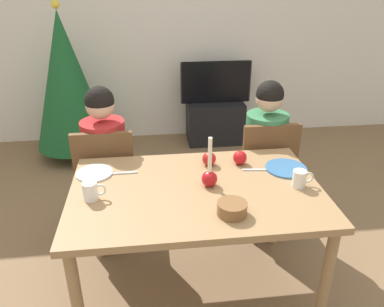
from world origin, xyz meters
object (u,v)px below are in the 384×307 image
Objects in this scene: dining_table at (196,201)px; mug_left at (91,191)px; chair_right at (264,169)px; candle_centerpiece at (209,176)px; tv_stand at (215,122)px; person_right_child at (264,160)px; plate_right at (286,168)px; person_left_child at (107,169)px; christmas_tree at (67,81)px; apple_near_candle at (209,159)px; bowl_walnuts at (232,209)px; tv at (216,82)px; chair_left at (107,178)px; mug_right at (300,179)px; plate_left at (94,173)px; apple_by_left_plate at (240,158)px.

mug_left is at bearing -175.80° from dining_table.
chair_right is 3.04× the size of candle_centerpiece.
person_right_child is at bearing -87.56° from tv_stand.
dining_table is at bearing -164.54° from plate_right.
person_left_child is 1.24m from plate_right.
chair_right is 0.56× the size of christmas_tree.
chair_right is at bearing 35.29° from apple_near_candle.
bowl_walnuts is (-0.45, -0.91, 0.21)m from person_right_child.
tv is at bearing 7.71° from christmas_tree.
candle_centerpiece is at bearing 103.17° from bowl_walnuts.
dining_table is 1.19× the size of person_left_child.
chair_left is 7.27× the size of mug_left.
mug_left reaches higher than tv_stand.
plate_right is at bearing -13.55° from apple_near_candle.
tv_stand is 2.16× the size of candle_centerpiece.
bowl_walnuts reaches higher than tv_stand.
bowl_walnuts reaches higher than dining_table.
person_left_child is at bearing -123.07° from tv_stand.
chair_right is 0.71m from mug_right.
person_right_child is at bearing 18.91° from plate_left.
tv is 2.58m from mug_left.
christmas_tree reaches higher than tv.
plate_left is at bearing -93.82° from chair_left.
candle_centerpiece is 0.30m from bowl_walnuts.
candle_centerpiece reaches higher than mug_right.
person_left_child is 1.48× the size of tv.
chair_right is at bearing 87.46° from plate_right.
apple_near_candle is (-0.48, -0.34, 0.28)m from chair_right.
christmas_tree is 13.07× the size of mug_right.
mug_left is at bearing -155.47° from apple_near_candle.
person_left_child is 4.69× the size of plate_right.
tv_stand is 2.56× the size of plate_right.
tv is at bearing 92.44° from person_right_child.
person_right_child is at bearing 53.01° from apple_by_left_plate.
dining_table is 0.42m from apple_by_left_plate.
mug_left is (0.02, -0.28, 0.04)m from plate_left.
mug_left is 1.01× the size of mug_right.
mug_left is 0.75m from apple_near_candle.
bowl_walnuts is at bearing -135.34° from plate_right.
person_left_child reaches higher than plate_left.
candle_centerpiece is at bearing -129.87° from person_right_child.
tv_stand is (-0.07, 1.66, -0.33)m from person_right_child.
tv_stand is 1.69m from christmas_tree.
person_right_child is 13.60× the size of apple_near_candle.
tv_stand is 5.17× the size of mug_left.
person_left_child is 1.35m from mug_right.
chair_left is at bearing -90.00° from person_left_child.
person_right_child is 0.73× the size of christmas_tree.
dining_table is 0.86m from chair_right.
plate_right is at bearing -49.97° from christmas_tree.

